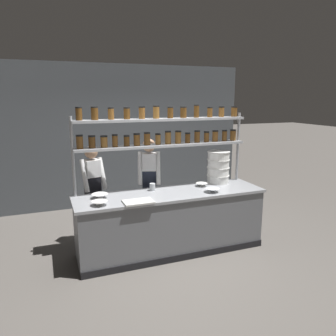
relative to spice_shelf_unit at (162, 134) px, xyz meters
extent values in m
plane|color=#5B5651|center=(0.01, -0.33, -1.75)|extent=(40.00, 40.00, 0.00)
cube|color=#4C5156|center=(0.01, 2.26, -0.26)|extent=(5.23, 0.12, 2.98)
cube|color=slate|center=(0.01, -0.33, -1.31)|extent=(2.77, 0.72, 0.88)
cube|color=#999BA0|center=(0.01, -0.33, -0.85)|extent=(2.83, 0.76, 0.04)
cube|color=black|center=(0.01, -0.69, -1.70)|extent=(2.77, 0.03, 0.10)
cylinder|color=#999BA0|center=(-1.33, 0.00, -0.73)|extent=(0.04, 0.04, 2.05)
cylinder|color=#999BA0|center=(1.35, 0.00, -0.73)|extent=(0.04, 0.04, 2.05)
cube|color=#999BA0|center=(0.01, 0.00, -0.17)|extent=(2.67, 0.28, 0.04)
cylinder|color=brown|center=(-1.22, 0.00, -0.07)|extent=(0.09, 0.09, 0.17)
cylinder|color=black|center=(-1.22, 0.00, 0.03)|extent=(0.10, 0.10, 0.02)
cylinder|color=#513314|center=(-1.05, 0.00, -0.07)|extent=(0.10, 0.10, 0.16)
cylinder|color=black|center=(-1.05, 0.00, 0.02)|extent=(0.10, 0.10, 0.02)
cylinder|color=brown|center=(-0.89, 0.00, -0.08)|extent=(0.10, 0.10, 0.15)
cylinder|color=black|center=(-0.89, 0.00, 0.01)|extent=(0.10, 0.10, 0.02)
cylinder|color=brown|center=(-0.73, 0.00, -0.07)|extent=(0.08, 0.08, 0.16)
cylinder|color=black|center=(-0.73, 0.00, 0.02)|extent=(0.08, 0.08, 0.02)
cylinder|color=#513314|center=(-0.55, 0.00, -0.08)|extent=(0.08, 0.08, 0.14)
cylinder|color=black|center=(-0.55, 0.00, 0.00)|extent=(0.09, 0.09, 0.02)
cylinder|color=brown|center=(-0.40, 0.00, -0.07)|extent=(0.09, 0.09, 0.16)
cylinder|color=black|center=(-0.40, 0.00, 0.02)|extent=(0.10, 0.10, 0.02)
cylinder|color=brown|center=(-0.24, 0.00, -0.07)|extent=(0.09, 0.09, 0.17)
cylinder|color=black|center=(-0.24, 0.00, 0.03)|extent=(0.10, 0.10, 0.02)
cylinder|color=brown|center=(-0.07, 0.00, -0.08)|extent=(0.08, 0.08, 0.15)
cylinder|color=black|center=(-0.07, 0.00, 0.01)|extent=(0.08, 0.08, 0.02)
cylinder|color=brown|center=(0.09, 0.00, -0.06)|extent=(0.09, 0.09, 0.18)
cylinder|color=black|center=(0.09, 0.00, 0.04)|extent=(0.09, 0.09, 0.02)
cylinder|color=brown|center=(0.26, 0.00, -0.06)|extent=(0.09, 0.09, 0.18)
cylinder|color=black|center=(0.26, 0.00, 0.03)|extent=(0.10, 0.10, 0.02)
cylinder|color=#513314|center=(0.42, 0.00, -0.08)|extent=(0.08, 0.08, 0.14)
cylinder|color=black|center=(0.42, 0.00, 0.00)|extent=(0.08, 0.08, 0.02)
cylinder|color=brown|center=(0.59, 0.00, -0.07)|extent=(0.09, 0.09, 0.17)
cylinder|color=black|center=(0.59, 0.00, 0.03)|extent=(0.09, 0.09, 0.02)
cylinder|color=brown|center=(0.75, 0.00, -0.08)|extent=(0.08, 0.08, 0.15)
cylinder|color=black|center=(0.75, 0.00, 0.01)|extent=(0.08, 0.08, 0.02)
cylinder|color=brown|center=(0.91, 0.00, -0.07)|extent=(0.09, 0.09, 0.16)
cylinder|color=black|center=(0.91, 0.00, 0.02)|extent=(0.10, 0.10, 0.02)
cylinder|color=brown|center=(1.08, 0.00, -0.07)|extent=(0.08, 0.08, 0.16)
cylinder|color=black|center=(1.08, 0.00, 0.02)|extent=(0.08, 0.08, 0.02)
cylinder|color=brown|center=(1.24, 0.00, -0.07)|extent=(0.10, 0.10, 0.16)
cylinder|color=black|center=(1.24, 0.00, 0.02)|extent=(0.10, 0.10, 0.02)
cube|color=#999BA0|center=(0.01, 0.00, 0.22)|extent=(2.67, 0.28, 0.04)
cylinder|color=#513314|center=(-1.21, 0.00, 0.32)|extent=(0.09, 0.09, 0.16)
cylinder|color=black|center=(-1.21, 0.00, 0.41)|extent=(0.09, 0.09, 0.02)
cylinder|color=#513314|center=(-1.00, 0.00, 0.32)|extent=(0.10, 0.10, 0.17)
cylinder|color=black|center=(-1.00, 0.00, 0.42)|extent=(0.10, 0.10, 0.02)
cylinder|color=brown|center=(-0.77, 0.00, 0.32)|extent=(0.09, 0.09, 0.15)
cylinder|color=black|center=(-0.77, 0.00, 0.40)|extent=(0.09, 0.09, 0.02)
cylinder|color=#513314|center=(-0.54, 0.00, 0.32)|extent=(0.09, 0.09, 0.15)
cylinder|color=black|center=(-0.54, 0.00, 0.40)|extent=(0.09, 0.09, 0.02)
cylinder|color=brown|center=(-0.32, 0.00, 0.32)|extent=(0.09, 0.09, 0.16)
cylinder|color=black|center=(-0.32, 0.00, 0.41)|extent=(0.09, 0.09, 0.02)
cylinder|color=brown|center=(-0.09, 0.00, 0.33)|extent=(0.09, 0.09, 0.17)
cylinder|color=black|center=(-0.09, 0.00, 0.42)|extent=(0.10, 0.10, 0.02)
cylinder|color=#513314|center=(0.13, 0.00, 0.32)|extent=(0.09, 0.09, 0.15)
cylinder|color=black|center=(0.13, 0.00, 0.40)|extent=(0.09, 0.09, 0.02)
cylinder|color=#513314|center=(0.35, 0.00, 0.32)|extent=(0.10, 0.10, 0.15)
cylinder|color=black|center=(0.35, 0.00, 0.40)|extent=(0.10, 0.10, 0.02)
cylinder|color=#513314|center=(0.57, 0.00, 0.33)|extent=(0.08, 0.08, 0.18)
cylinder|color=black|center=(0.57, 0.00, 0.43)|extent=(0.08, 0.08, 0.02)
cylinder|color=brown|center=(0.80, 0.00, 0.31)|extent=(0.08, 0.08, 0.14)
cylinder|color=black|center=(0.80, 0.00, 0.39)|extent=(0.08, 0.08, 0.02)
cylinder|color=brown|center=(1.01, 0.00, 0.31)|extent=(0.09, 0.09, 0.15)
cylinder|color=black|center=(1.01, 0.00, 0.40)|extent=(0.09, 0.09, 0.02)
cylinder|color=brown|center=(1.25, 0.00, 0.31)|extent=(0.10, 0.10, 0.15)
cylinder|color=black|center=(1.25, 0.00, 0.40)|extent=(0.10, 0.10, 0.02)
cylinder|color=black|center=(-1.10, 0.38, -1.37)|extent=(0.11, 0.11, 0.76)
cylinder|color=black|center=(-0.94, 0.42, -1.37)|extent=(0.11, 0.11, 0.76)
cube|color=black|center=(-1.02, 0.40, -0.83)|extent=(0.25, 0.22, 0.33)
cube|color=white|center=(-1.02, 0.40, -0.53)|extent=(0.26, 0.23, 0.27)
sphere|color=#A37A5B|center=(-1.02, 0.40, -0.28)|extent=(0.20, 0.20, 0.20)
cylinder|color=white|center=(-1.15, 0.31, -0.62)|extent=(0.12, 0.25, 0.50)
cylinder|color=white|center=(-0.86, 0.38, -0.62)|extent=(0.12, 0.25, 0.50)
cylinder|color=black|center=(-0.20, 0.31, -1.35)|extent=(0.11, 0.11, 0.80)
cylinder|color=black|center=(-0.05, 0.26, -1.35)|extent=(0.11, 0.11, 0.80)
cube|color=#232838|center=(-0.12, 0.29, -0.78)|extent=(0.26, 0.23, 0.34)
cube|color=white|center=(-0.12, 0.29, -0.47)|extent=(0.26, 0.24, 0.28)
sphere|color=#A37A5B|center=(-0.12, 0.29, -0.20)|extent=(0.21, 0.21, 0.21)
cylinder|color=white|center=(-0.28, 0.28, -0.56)|extent=(0.14, 0.26, 0.52)
cylinder|color=white|center=(0.00, 0.19, -0.56)|extent=(0.14, 0.26, 0.52)
cylinder|color=white|center=(0.95, -0.06, -0.77)|extent=(0.35, 0.35, 0.12)
cylinder|color=silver|center=(0.95, -0.06, -0.71)|extent=(0.37, 0.37, 0.01)
cylinder|color=white|center=(0.95, -0.06, -0.64)|extent=(0.35, 0.35, 0.12)
cylinder|color=silver|center=(0.95, -0.06, -0.57)|extent=(0.37, 0.37, 0.01)
cylinder|color=white|center=(0.95, -0.06, -0.51)|extent=(0.35, 0.35, 0.12)
cylinder|color=silver|center=(0.95, -0.06, -0.44)|extent=(0.37, 0.37, 0.01)
cylinder|color=white|center=(0.95, -0.06, -0.38)|extent=(0.35, 0.35, 0.12)
cylinder|color=silver|center=(0.95, -0.06, -0.31)|extent=(0.37, 0.37, 0.01)
cube|color=silver|center=(-0.57, -0.61, -0.82)|extent=(0.40, 0.26, 0.02)
cylinder|color=silver|center=(0.60, -0.53, -0.82)|extent=(0.10, 0.10, 0.01)
cone|color=silver|center=(0.60, -0.53, -0.80)|extent=(0.22, 0.22, 0.06)
cylinder|color=white|center=(-1.01, -0.23, -0.82)|extent=(0.10, 0.10, 0.01)
cone|color=white|center=(-1.01, -0.23, -0.80)|extent=(0.23, 0.23, 0.06)
cylinder|color=silver|center=(0.60, -0.17, -0.82)|extent=(0.08, 0.08, 0.01)
cone|color=silver|center=(0.60, -0.17, -0.80)|extent=(0.19, 0.19, 0.05)
cylinder|color=silver|center=(-1.07, -0.54, -0.82)|extent=(0.10, 0.10, 0.01)
cone|color=silver|center=(-1.07, -0.54, -0.80)|extent=(0.22, 0.22, 0.06)
cylinder|color=#B2B7BC|center=(-0.21, -0.12, -0.78)|extent=(0.09, 0.09, 0.11)
camera|label=1|loc=(-1.70, -4.65, 0.55)|focal=35.00mm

